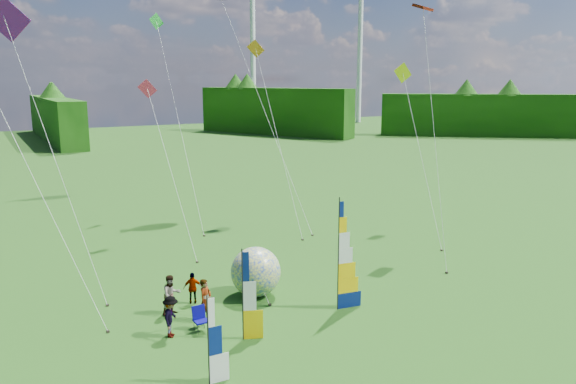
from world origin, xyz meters
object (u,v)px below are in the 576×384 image
bol_inflatable (256,272)px  spectator_b (171,295)px  kite_whale (261,91)px  side_banner_left (243,296)px  camp_chair (201,319)px  feather_banner_main (338,257)px  spectator_a (205,300)px  spectator_c (171,317)px  spectator_d (193,288)px  side_banner_far (208,342)px

bol_inflatable → spectator_b: bearing=-178.3°
kite_whale → side_banner_left: bearing=-100.3°
spectator_b → side_banner_left: bearing=-75.0°
camp_chair → feather_banner_main: bearing=-9.0°
camp_chair → side_banner_left: bearing=-52.6°
bol_inflatable → side_banner_left: bearing=-122.4°
feather_banner_main → bol_inflatable: 4.37m
bol_inflatable → spectator_b: bol_inflatable is taller
spectator_a → camp_chair: 1.15m
camp_chair → spectator_b: bearing=101.6°
bol_inflatable → spectator_a: bearing=-154.3°
side_banner_left → camp_chair: (-1.21, 1.54, -1.31)m
spectator_a → camp_chair: (-0.57, -0.91, -0.41)m
spectator_b → kite_whale: 20.45m
camp_chair → spectator_c: bearing=172.4°
spectator_b → kite_whale: bearing=41.5°
feather_banner_main → spectator_d: bearing=152.3°
side_banner_far → camp_chair: bearing=73.9°
bol_inflatable → kite_whale: (7.56, 14.22, 8.23)m
side_banner_left → spectator_d: 4.71m
spectator_a → side_banner_far: bearing=-147.4°
side_banner_left → bol_inflatable: side_banner_left is taller
side_banner_far → kite_whale: size_ratio=0.17×
camp_chair → spectator_a: bearing=57.3°
spectator_d → feather_banner_main: bearing=166.4°
feather_banner_main → spectator_c: size_ratio=2.92×
feather_banner_main → spectator_a: (-5.67, 1.81, -1.58)m
side_banner_left → side_banner_far: bearing=-112.9°
side_banner_left → spectator_a: side_banner_left is taller
feather_banner_main → spectator_c: (-7.47, 1.05, -1.66)m
side_banner_far → spectator_d: bearing=75.1°
spectator_d → side_banner_left: bearing=117.7°
bol_inflatable → camp_chair: size_ratio=2.27×
spectator_d → spectator_a: bearing=106.8°
side_banner_far → bol_inflatable: side_banner_far is taller
spectator_c → camp_chair: spectator_c is taller
feather_banner_main → camp_chair: bearing=179.6°
camp_chair → kite_whale: size_ratio=0.06×
bol_inflatable → kite_whale: kite_whale is taller
spectator_d → kite_whale: bearing=-105.8°
bol_inflatable → spectator_c: bol_inflatable is taller
side_banner_left → spectator_b: size_ratio=2.03×
side_banner_left → side_banner_far: 3.55m
side_banner_left → spectator_c: (-2.44, 1.69, -0.98)m
side_banner_left → spectator_a: (-0.65, 2.45, -0.90)m
side_banner_far → spectator_b: size_ratio=1.73×
spectator_b → spectator_d: 1.45m
spectator_b → kite_whale: size_ratio=0.10×
side_banner_far → spectator_d: (2.00, 7.10, -0.82)m
bol_inflatable → camp_chair: bol_inflatable is taller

